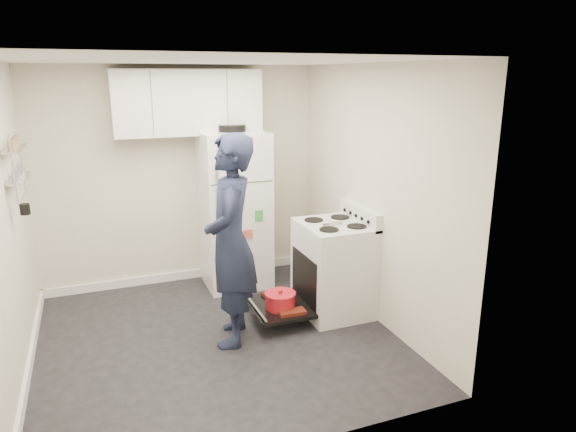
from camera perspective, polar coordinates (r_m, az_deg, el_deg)
name	(u,v)px	position (r m, az deg, el deg)	size (l,w,h in m)	color
room	(208,214)	(4.56, -8.86, 0.21)	(3.21, 3.21, 2.51)	black
electric_range	(333,269)	(5.31, 4.98, -5.87)	(0.66, 0.76, 1.10)	silver
open_oven_door	(280,303)	(5.17, -0.93, -9.68)	(0.55, 0.71, 0.23)	black
refrigerator	(234,209)	(5.91, -5.98, 0.75)	(0.72, 0.74, 1.86)	white
upper_cabinets	(188,102)	(5.81, -11.08, 12.28)	(1.60, 0.33, 0.70)	silver
wall_shelf_rack	(17,163)	(4.85, -27.86, 5.18)	(0.14, 0.60, 0.61)	#B2B2B7
person	(231,241)	(4.59, -6.38, -2.81)	(0.70, 0.46, 1.92)	#191F38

